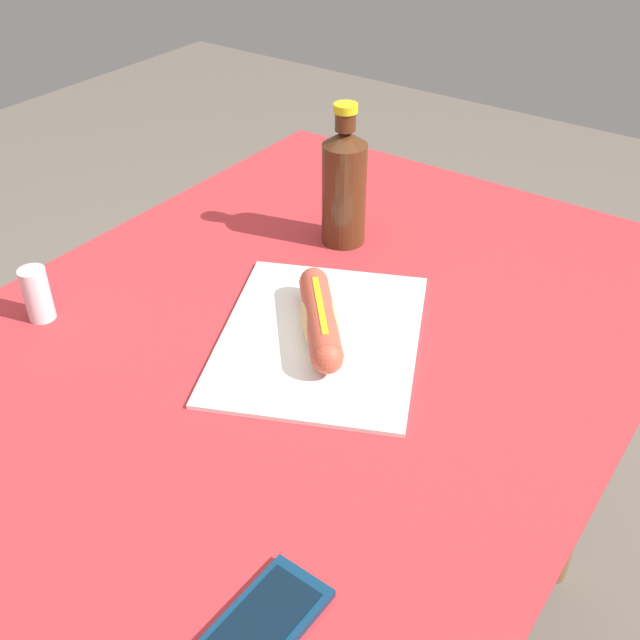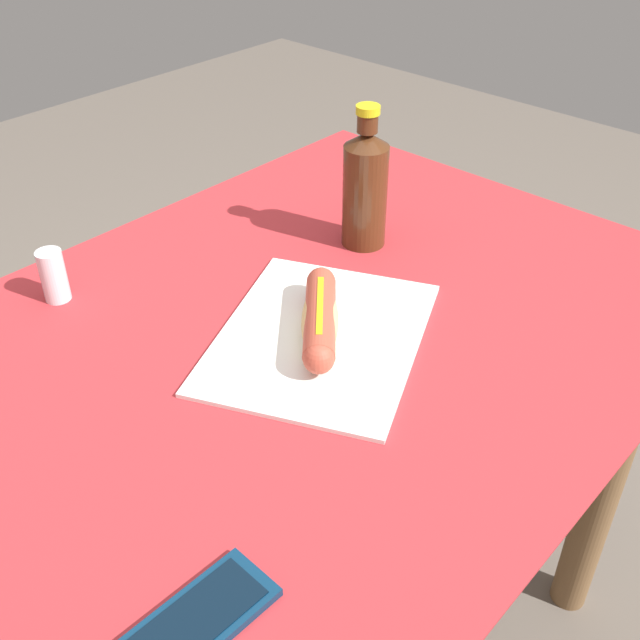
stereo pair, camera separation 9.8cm
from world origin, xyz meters
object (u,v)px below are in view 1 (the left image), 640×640
(hot_dog, at_px, (320,319))
(salt_shaker, at_px, (37,294))
(soda_bottle, at_px, (344,185))
(cell_phone, at_px, (258,629))

(hot_dog, distance_m, salt_shaker, 0.38)
(hot_dog, distance_m, soda_bottle, 0.27)
(cell_phone, relative_size, salt_shaker, 1.82)
(cell_phone, distance_m, salt_shaker, 0.57)
(hot_dog, relative_size, cell_phone, 1.19)
(cell_phone, bearing_deg, hot_dog, 28.03)
(cell_phone, distance_m, soda_bottle, 0.69)
(hot_dog, height_order, salt_shaker, salt_shaker)
(soda_bottle, height_order, salt_shaker, soda_bottle)
(hot_dog, bearing_deg, cell_phone, -151.97)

